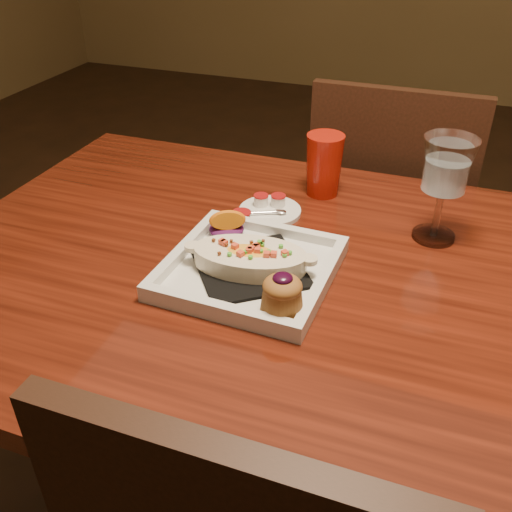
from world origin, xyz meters
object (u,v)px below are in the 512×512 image
(table, at_px, (339,326))
(plate, at_px, (253,267))
(red_tumbler, at_px, (324,165))
(saucer, at_px, (269,209))
(goblet, at_px, (446,171))
(chair_far, at_px, (387,228))

(table, distance_m, plate, 0.20)
(plate, relative_size, red_tumbler, 2.15)
(saucer, height_order, red_tumbler, red_tumbler)
(red_tumbler, bearing_deg, plate, -94.89)
(table, xyz_separation_m, goblet, (0.13, 0.20, 0.23))
(plate, bearing_deg, goblet, 43.52)
(chair_far, bearing_deg, plate, 77.72)
(saucer, bearing_deg, goblet, 2.45)
(plate, distance_m, saucer, 0.23)
(chair_far, height_order, saucer, chair_far)
(table, relative_size, red_tumbler, 11.41)
(plate, xyz_separation_m, saucer, (-0.05, 0.23, -0.02))
(table, xyz_separation_m, saucer, (-0.20, 0.18, 0.11))
(saucer, bearing_deg, table, -42.90)
(saucer, bearing_deg, red_tumbler, 56.83)
(table, relative_size, chair_far, 1.61)
(saucer, relative_size, red_tumbler, 0.96)
(table, relative_size, saucer, 11.92)
(chair_far, bearing_deg, red_tumbler, 70.22)
(chair_far, relative_size, goblet, 4.69)
(table, height_order, plate, plate)
(red_tumbler, bearing_deg, saucer, -123.17)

